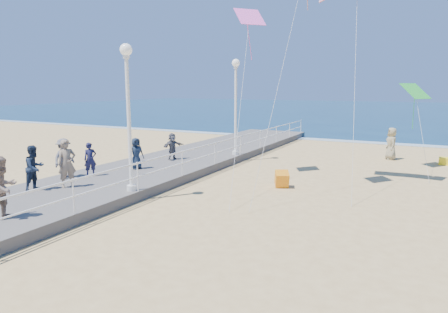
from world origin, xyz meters
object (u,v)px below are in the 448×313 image
at_px(spectator_4, 136,153).
at_px(beach_chair_left, 444,161).
at_px(lamp_post_far, 236,97).
at_px(spectator_7, 35,168).
at_px(lamp_post_mid, 128,102).
at_px(beach_walker_c, 391,144).
at_px(spectator_6, 67,164).
at_px(spectator_2, 64,158).
at_px(spectator_5, 172,146).
at_px(spectator_0, 90,159).
at_px(spectator_1, 3,188).
at_px(box_kite, 282,180).

bearing_deg(spectator_4, beach_chair_left, -27.87).
height_order(lamp_post_far, spectator_7, lamp_post_far).
relative_size(lamp_post_mid, beach_walker_c, 2.83).
distance_m(spectator_6, beach_walker_c, 17.73).
xyz_separation_m(spectator_2, spectator_5, (1.66, 5.64, -0.13)).
relative_size(lamp_post_far, beach_chair_left, 9.67).
xyz_separation_m(spectator_5, spectator_6, (-0.20, -6.78, 0.22)).
distance_m(lamp_post_mid, spectator_7, 4.34).
height_order(lamp_post_far, spectator_6, lamp_post_far).
height_order(spectator_4, spectator_7, spectator_7).
relative_size(spectator_0, beach_walker_c, 0.77).
height_order(lamp_post_mid, spectator_1, lamp_post_mid).
height_order(spectator_7, beach_chair_left, spectator_7).
height_order(spectator_7, box_kite, spectator_7).
distance_m(lamp_post_far, spectator_6, 10.32).
bearing_deg(beach_walker_c, spectator_5, -74.68).
xyz_separation_m(spectator_2, box_kite, (8.29, 4.07, -0.94)).
relative_size(lamp_post_far, box_kite, 8.87).
bearing_deg(spectator_4, spectator_6, -156.55).
distance_m(spectator_5, beach_chair_left, 14.85).
relative_size(spectator_7, box_kite, 2.81).
bearing_deg(spectator_7, spectator_2, 13.48).
distance_m(spectator_7, beach_walker_c, 18.85).
distance_m(spectator_2, spectator_6, 1.86).
distance_m(spectator_6, box_kite, 8.65).
relative_size(spectator_4, box_kite, 2.45).
height_order(spectator_4, spectator_6, spectator_6).
relative_size(lamp_post_mid, spectator_7, 3.15).
bearing_deg(spectator_4, spectator_1, -146.18).
distance_m(lamp_post_far, spectator_5, 4.53).
distance_m(spectator_0, beach_chair_left, 18.44).
xyz_separation_m(lamp_post_mid, spectator_4, (-2.42, 3.24, -2.53)).
relative_size(lamp_post_far, spectator_0, 3.65).
height_order(spectator_1, beach_chair_left, spectator_1).
relative_size(spectator_7, beach_chair_left, 3.07).
relative_size(lamp_post_mid, spectator_4, 3.62).
relative_size(lamp_post_mid, lamp_post_far, 1.00).
relative_size(spectator_2, spectator_6, 0.91).
distance_m(lamp_post_mid, spectator_0, 4.23).
bearing_deg(spectator_1, beach_chair_left, -43.84).
xyz_separation_m(spectator_4, spectator_7, (-0.84, -4.81, 0.11)).
bearing_deg(spectator_5, spectator_0, -173.39).
xyz_separation_m(spectator_0, beach_chair_left, (13.83, 12.17, -0.93)).
xyz_separation_m(spectator_1, spectator_7, (-2.06, 2.63, -0.08)).
xyz_separation_m(lamp_post_mid, beach_walker_c, (7.86, 13.66, -2.72)).
bearing_deg(spectator_0, lamp_post_mid, -76.22).
bearing_deg(spectator_5, spectator_4, -165.53).
bearing_deg(lamp_post_far, beach_walker_c, 30.63).
height_order(spectator_2, spectator_6, spectator_6).
bearing_deg(beach_walker_c, lamp_post_mid, -51.47).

